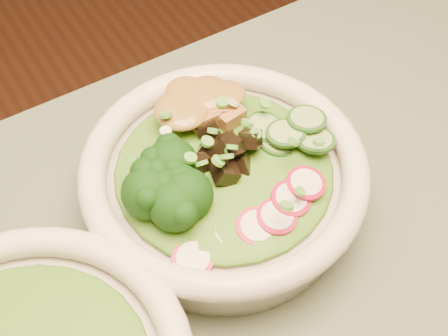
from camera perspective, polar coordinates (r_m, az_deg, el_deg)
salad_bowl at (r=0.51m, az=0.00°, el=-1.24°), size 0.23×0.23×0.06m
lettuce_bed at (r=0.50m, az=0.00°, el=0.07°), size 0.18×0.18×0.02m
broccoli_florets at (r=0.47m, az=-5.68°, el=-1.56°), size 0.08×0.07×0.04m
radish_slices at (r=0.47m, az=3.60°, el=-4.53°), size 0.10×0.05×0.02m
cucumber_slices at (r=0.51m, az=5.68°, el=3.00°), size 0.07×0.07×0.03m
mushroom_heap at (r=0.50m, az=-0.57°, el=1.73°), size 0.07×0.07×0.03m
tofu_cubes at (r=0.52m, az=-2.69°, el=4.96°), size 0.08×0.06×0.03m
peanut_sauce at (r=0.51m, az=-2.73°, el=5.81°), size 0.06×0.05×0.01m
scallion_garnish at (r=0.48m, az=0.00°, el=1.53°), size 0.17×0.17×0.02m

